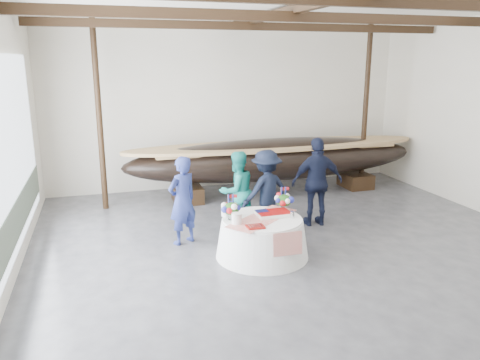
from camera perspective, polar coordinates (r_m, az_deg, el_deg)
name	(u,v)px	position (r m, az deg, el deg)	size (l,w,h in m)	color
floor	(323,270)	(8.30, 10.08, -10.73)	(10.00, 12.00, 0.01)	#3D3D42
wall_back	(229,106)	(13.20, -1.33, 8.98)	(10.00, 0.02, 4.50)	silver
pavilion_structure	(312,29)	(8.27, 8.74, 17.76)	(9.80, 11.76, 4.50)	black
open_bay	(4,173)	(7.98, -26.80, 0.76)	(0.03, 7.00, 3.20)	silver
longboat_display	(276,159)	(12.42, 4.47, 2.59)	(8.03, 1.61, 1.51)	black
banquet_table	(262,237)	(8.59, 2.71, -6.99)	(1.69, 1.69, 0.73)	white
tabletop_items	(258,208)	(8.54, 2.19, -3.45)	(1.58, 1.39, 0.40)	red
guest_woman_blue	(182,200)	(9.09, -7.04, -2.49)	(0.63, 0.42, 1.74)	navy
guest_woman_teal	(237,191)	(9.78, -0.38, -1.34)	(0.82, 0.64, 1.68)	teal
guest_man_left	(266,191)	(9.73, 3.21, -1.32)	(1.12, 0.64, 1.73)	black
guest_man_right	(317,182)	(10.16, 9.38, -0.24)	(1.13, 0.47, 1.92)	black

